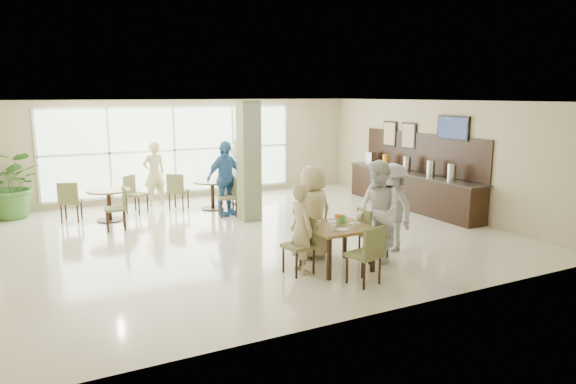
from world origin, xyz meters
name	(u,v)px	position (x,y,z in m)	size (l,w,h in m)	color
ground	(254,234)	(0.00, 0.00, 0.00)	(10.00, 10.00, 0.00)	beige
room_shell	(253,155)	(0.00, 0.00, 1.70)	(10.00, 10.00, 10.00)	white
window_bank	(174,150)	(-0.50, 4.46, 1.40)	(7.00, 0.04, 7.00)	silver
column	(249,161)	(0.40, 1.20, 1.40)	(0.45, 0.45, 2.80)	#6C7350
main_table	(338,231)	(0.40, -2.67, 0.66)	(1.02, 1.02, 0.75)	olive
round_table_left	(109,198)	(-2.58, 2.63, 0.55)	(1.00, 1.00, 0.75)	olive
round_table_right	(212,188)	(0.01, 2.74, 0.55)	(1.01, 1.01, 0.75)	olive
chairs_main_table	(338,241)	(0.42, -2.65, 0.47)	(2.02, 2.05, 0.95)	brown
chairs_table_left	(108,201)	(-2.60, 2.62, 0.47)	(2.15, 2.01, 0.95)	brown
chairs_table_right	(214,191)	(0.03, 2.70, 0.47)	(2.22, 1.98, 0.95)	brown
tabletop_clutter	(340,222)	(0.42, -2.69, 0.81)	(0.77, 0.72, 0.21)	white
buffet_counter	(411,187)	(4.70, 0.51, 0.55)	(0.64, 4.70, 1.95)	black
wall_tv	(453,128)	(4.94, -0.60, 2.15)	(0.06, 1.00, 0.58)	black
framed_art_a	(409,136)	(4.95, 1.00, 1.85)	(0.05, 0.55, 0.70)	black
framed_art_b	(390,134)	(4.95, 1.80, 1.85)	(0.05, 0.55, 0.70)	black
potted_plant	(13,184)	(-4.57, 3.95, 0.82)	(1.48, 1.48, 1.64)	#3A6E2C
teen_left	(301,228)	(-0.24, -2.56, 0.76)	(0.55, 0.36, 1.51)	tan
teen_far	(313,212)	(0.32, -1.95, 0.85)	(0.83, 0.46, 1.71)	tan
teen_right	(378,212)	(1.22, -2.68, 0.91)	(0.88, 0.69, 1.81)	white
teen_standing	(392,207)	(1.89, -2.23, 0.84)	(1.08, 0.62, 1.67)	#9E9EA0
adult_a	(225,178)	(0.06, 1.92, 0.92)	(1.08, 0.61, 1.84)	teal
adult_b	(240,173)	(0.77, 2.74, 0.91)	(1.68, 0.72, 1.81)	white
adult_standing	(154,174)	(-1.22, 3.87, 0.86)	(0.63, 0.41, 1.72)	tan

